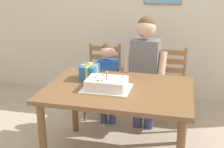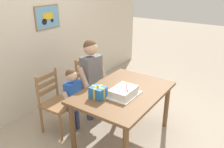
{
  "view_description": "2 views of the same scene",
  "coord_description": "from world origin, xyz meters",
  "px_view_note": "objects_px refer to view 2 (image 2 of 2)",
  "views": [
    {
      "loc": [
        0.56,
        -2.57,
        1.76
      ],
      "look_at": [
        -0.1,
        0.16,
        0.83
      ],
      "focal_mm": 48.24,
      "sensor_mm": 36.0,
      "label": 1
    },
    {
      "loc": [
        -2.4,
        -1.46,
        2.17
      ],
      "look_at": [
        -0.09,
        0.13,
        1.0
      ],
      "focal_mm": 36.99,
      "sensor_mm": 36.0,
      "label": 2
    }
  ],
  "objects_px": {
    "dining_table": "(123,97)",
    "birthday_cake": "(124,92)",
    "chair_left": "(56,102)",
    "child_younger": "(73,94)",
    "gift_box_red_large": "(98,92)",
    "child_older": "(92,72)",
    "chair_right": "(91,83)"
  },
  "relations": [
    {
      "from": "chair_right",
      "to": "child_younger",
      "type": "xyz_separation_m",
      "value": [
        -0.68,
        -0.23,
        0.15
      ]
    },
    {
      "from": "gift_box_red_large",
      "to": "chair_right",
      "type": "xyz_separation_m",
      "value": [
        0.74,
        0.74,
        -0.36
      ]
    },
    {
      "from": "chair_right",
      "to": "child_older",
      "type": "height_order",
      "value": "child_older"
    },
    {
      "from": "birthday_cake",
      "to": "chair_left",
      "type": "relative_size",
      "value": 0.48
    },
    {
      "from": "chair_left",
      "to": "child_younger",
      "type": "height_order",
      "value": "child_younger"
    },
    {
      "from": "chair_right",
      "to": "child_younger",
      "type": "bearing_deg",
      "value": -161.25
    },
    {
      "from": "dining_table",
      "to": "birthday_cake",
      "type": "relative_size",
      "value": 3.11
    },
    {
      "from": "gift_box_red_large",
      "to": "child_younger",
      "type": "relative_size",
      "value": 0.2
    },
    {
      "from": "child_older",
      "to": "child_younger",
      "type": "relative_size",
      "value": 1.32
    },
    {
      "from": "birthday_cake",
      "to": "dining_table",
      "type": "bearing_deg",
      "value": 31.34
    },
    {
      "from": "dining_table",
      "to": "child_older",
      "type": "distance_m",
      "value": 0.72
    },
    {
      "from": "gift_box_red_large",
      "to": "child_older",
      "type": "distance_m",
      "value": 0.71
    },
    {
      "from": "birthday_cake",
      "to": "child_younger",
      "type": "xyz_separation_m",
      "value": [
        -0.18,
        0.74,
        -0.18
      ]
    },
    {
      "from": "chair_left",
      "to": "child_older",
      "type": "bearing_deg",
      "value": -22.5
    },
    {
      "from": "birthday_cake",
      "to": "gift_box_red_large",
      "type": "distance_m",
      "value": 0.34
    },
    {
      "from": "dining_table",
      "to": "child_older",
      "type": "xyz_separation_m",
      "value": [
        0.16,
        0.68,
        0.16
      ]
    },
    {
      "from": "child_younger",
      "to": "child_older",
      "type": "bearing_deg",
      "value": -0.09
    },
    {
      "from": "dining_table",
      "to": "child_younger",
      "type": "distance_m",
      "value": 0.74
    },
    {
      "from": "child_older",
      "to": "child_younger",
      "type": "distance_m",
      "value": 0.48
    },
    {
      "from": "gift_box_red_large",
      "to": "chair_left",
      "type": "height_order",
      "value": "gift_box_red_large"
    },
    {
      "from": "dining_table",
      "to": "chair_left",
      "type": "bearing_deg",
      "value": 113.82
    },
    {
      "from": "dining_table",
      "to": "chair_right",
      "type": "relative_size",
      "value": 1.49
    },
    {
      "from": "dining_table",
      "to": "chair_right",
      "type": "height_order",
      "value": "chair_right"
    },
    {
      "from": "birthday_cake",
      "to": "gift_box_red_large",
      "type": "relative_size",
      "value": 2.23
    },
    {
      "from": "birthday_cake",
      "to": "child_younger",
      "type": "height_order",
      "value": "child_younger"
    },
    {
      "from": "gift_box_red_large",
      "to": "child_younger",
      "type": "xyz_separation_m",
      "value": [
        0.06,
        0.51,
        -0.21
      ]
    },
    {
      "from": "gift_box_red_large",
      "to": "chair_left",
      "type": "relative_size",
      "value": 0.21
    },
    {
      "from": "birthday_cake",
      "to": "gift_box_red_large",
      "type": "height_order",
      "value": "birthday_cake"
    },
    {
      "from": "chair_left",
      "to": "birthday_cake",
      "type": "bearing_deg",
      "value": -72.56
    },
    {
      "from": "dining_table",
      "to": "gift_box_red_large",
      "type": "xyz_separation_m",
      "value": [
        -0.34,
        0.18,
        0.17
      ]
    },
    {
      "from": "birthday_cake",
      "to": "chair_left",
      "type": "xyz_separation_m",
      "value": [
        -0.31,
        0.98,
        -0.33
      ]
    },
    {
      "from": "gift_box_red_large",
      "to": "chair_left",
      "type": "distance_m",
      "value": 0.83
    }
  ]
}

